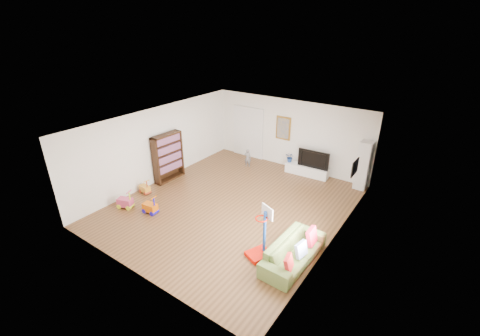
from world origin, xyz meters
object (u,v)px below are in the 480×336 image
Objects in this scene: sofa at (294,251)px; basketball_hoop at (259,233)px; media_console at (307,170)px; bookshelf at (168,157)px.

basketball_hoop is at bearing 114.31° from sofa.
basketball_hoop is at bearing -82.15° from media_console.
basketball_hoop is (0.98, -5.01, 0.51)m from media_console.
basketball_hoop is (-0.79, -0.32, 0.40)m from sofa.
sofa is (1.77, -4.69, 0.11)m from media_console.
basketball_hoop is (4.98, -1.77, -0.18)m from bookshelf.
sofa is at bearing 45.28° from basketball_hoop.
bookshelf is (-4.01, -3.24, 0.69)m from media_console.
media_console is 5.20m from bookshelf.
sofa is 1.46× the size of basketball_hoop.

